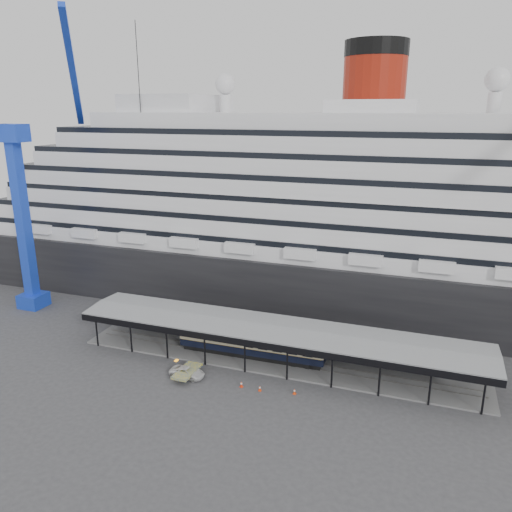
# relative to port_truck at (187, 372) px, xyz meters

# --- Properties ---
(ground) EXTENTS (200.00, 200.00, 0.00)m
(ground) POSITION_rel_port_truck_xyz_m (9.55, 2.73, -0.64)
(ground) COLOR #38383A
(ground) RESTS_ON ground
(cruise_ship) EXTENTS (130.00, 30.00, 43.90)m
(cruise_ship) POSITION_rel_port_truck_xyz_m (9.60, 34.73, 17.71)
(cruise_ship) COLOR black
(cruise_ship) RESTS_ON ground
(platform_canopy) EXTENTS (56.00, 9.18, 5.30)m
(platform_canopy) POSITION_rel_port_truck_xyz_m (9.55, 7.73, 1.72)
(platform_canopy) COLOR slate
(platform_canopy) RESTS_ON ground
(crane_blue) EXTENTS (22.63, 19.19, 47.60)m
(crane_blue) POSITION_rel_port_truck_xyz_m (-35.57, 13.35, 19.32)
(crane_blue) COLOR blue
(crane_blue) RESTS_ON ground
(port_truck) EXTENTS (4.69, 2.29, 1.28)m
(port_truck) POSITION_rel_port_truck_xyz_m (0.00, 0.00, 0.00)
(port_truck) COLOR silver
(port_truck) RESTS_ON ground
(pullman_carriage) EXTENTS (20.83, 3.09, 20.40)m
(pullman_carriage) POSITION_rel_port_truck_xyz_m (6.12, 7.73, 1.85)
(pullman_carriage) COLOR black
(pullman_carriage) RESTS_ON ground
(traffic_cone_left) EXTENTS (0.52, 0.52, 0.79)m
(traffic_cone_left) POSITION_rel_port_truck_xyz_m (7.55, 0.00, -0.25)
(traffic_cone_left) COLOR red
(traffic_cone_left) RESTS_ON ground
(traffic_cone_mid) EXTENTS (0.41, 0.41, 0.74)m
(traffic_cone_mid) POSITION_rel_port_truck_xyz_m (10.02, -0.08, -0.27)
(traffic_cone_mid) COLOR red
(traffic_cone_mid) RESTS_ON ground
(traffic_cone_right) EXTENTS (0.48, 0.48, 0.76)m
(traffic_cone_right) POSITION_rel_port_truck_xyz_m (14.26, 0.64, -0.26)
(traffic_cone_right) COLOR #E73E0C
(traffic_cone_right) RESTS_ON ground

